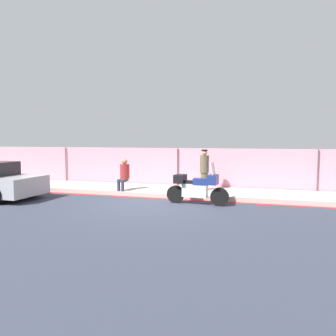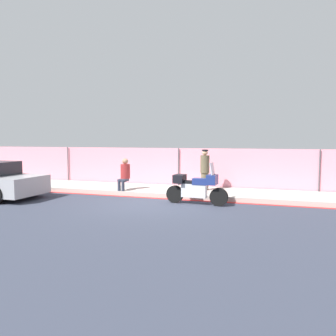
% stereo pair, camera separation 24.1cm
% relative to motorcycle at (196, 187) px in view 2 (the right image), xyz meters
% --- Properties ---
extents(ground_plane, '(120.00, 120.00, 0.00)m').
position_rel_motorcycle_xyz_m(ground_plane, '(-1.55, -0.36, -0.60)').
color(ground_plane, '#333847').
extents(sidewalk, '(43.57, 2.45, 0.18)m').
position_rel_motorcycle_xyz_m(sidewalk, '(-1.55, 2.00, -0.51)').
color(sidewalk, '#ADA89E').
rests_on(sidewalk, ground_plane).
extents(curb_paint_stripe, '(43.57, 0.18, 0.01)m').
position_rel_motorcycle_xyz_m(curb_paint_stripe, '(-1.55, 0.68, -0.60)').
color(curb_paint_stripe, red).
rests_on(curb_paint_stripe, ground_plane).
extents(storefront_fence, '(41.39, 0.17, 1.87)m').
position_rel_motorcycle_xyz_m(storefront_fence, '(-1.55, 3.32, 0.33)').
color(storefront_fence, pink).
rests_on(storefront_fence, ground_plane).
extents(motorcycle, '(2.22, 0.59, 1.48)m').
position_rel_motorcycle_xyz_m(motorcycle, '(0.00, 0.00, 0.00)').
color(motorcycle, black).
rests_on(motorcycle, ground_plane).
extents(officer_standing, '(0.37, 0.37, 1.67)m').
position_rel_motorcycle_xyz_m(officer_standing, '(-0.13, 2.18, 0.43)').
color(officer_standing, brown).
rests_on(officer_standing, sidewalk).
extents(person_seated_on_curb, '(0.39, 0.67, 1.30)m').
position_rel_motorcycle_xyz_m(person_seated_on_curb, '(-3.30, 1.23, 0.29)').
color(person_seated_on_curb, '#2D3342').
rests_on(person_seated_on_curb, sidewalk).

